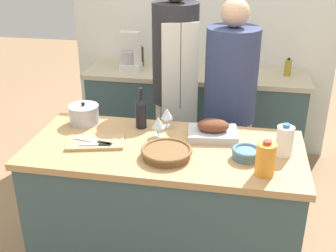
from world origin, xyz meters
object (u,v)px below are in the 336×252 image
(knife_paring, at_px, (96,144))
(condiment_bottle_tall, at_px, (288,68))
(mixing_bowl, at_px, (246,153))
(knife_chef, at_px, (95,141))
(wine_bottle_green, at_px, (141,112))
(wine_glass_right, at_px, (167,114))
(wicker_basket, at_px, (167,152))
(condiment_bottle_short, at_px, (141,56))
(roasting_pan, at_px, (213,131))
(cutting_board, at_px, (95,142))
(milk_jug, at_px, (285,141))
(juice_jug, at_px, (266,159))
(person_cook_guest, at_px, (229,104))
(person_cook_aproned, at_px, (175,83))
(stand_mixer, at_px, (131,55))
(stock_pot, at_px, (84,114))
(wine_glass_left, at_px, (158,123))

(knife_paring, xyz_separation_m, condiment_bottle_tall, (1.16, 1.59, 0.05))
(mixing_bowl, bearing_deg, knife_chef, 179.64)
(wine_bottle_green, relative_size, wine_glass_right, 2.08)
(wicker_basket, distance_m, mixing_bowl, 0.43)
(wine_glass_right, height_order, knife_chef, wine_glass_right)
(wicker_basket, relative_size, condiment_bottle_short, 1.51)
(wine_glass_right, xyz_separation_m, knife_chef, (-0.36, -0.32, -0.07))
(roasting_pan, distance_m, condiment_bottle_short, 1.62)
(cutting_board, xyz_separation_m, condiment_bottle_tall, (1.18, 1.54, 0.06))
(milk_jug, xyz_separation_m, condiment_bottle_tall, (0.12, 1.48, -0.02))
(juice_jug, height_order, milk_jug, juice_jug)
(person_cook_guest, bearing_deg, person_cook_aproned, 149.88)
(juice_jug, height_order, knife_chef, juice_jug)
(milk_jug, height_order, person_cook_guest, person_cook_guest)
(milk_jug, distance_m, knife_chef, 1.07)
(mixing_bowl, xyz_separation_m, wine_glass_right, (-0.50, 0.33, 0.05))
(roasting_pan, distance_m, juice_jug, 0.48)
(stand_mixer, relative_size, condiment_bottle_tall, 2.24)
(wicker_basket, height_order, cutting_board, wicker_basket)
(stock_pot, distance_m, stand_mixer, 1.17)
(juice_jug, xyz_separation_m, knife_chef, (-0.96, 0.16, -0.07))
(knife_paring, distance_m, stand_mixer, 1.50)
(mixing_bowl, relative_size, person_cook_aproned, 0.09)
(cutting_board, distance_m, knife_chef, 0.02)
(knife_paring, bearing_deg, roasting_pan, 21.86)
(condiment_bottle_short, bearing_deg, wine_glass_left, -72.02)
(wicker_basket, bearing_deg, condiment_bottle_tall, 65.33)
(milk_jug, xyz_separation_m, condiment_bottle_short, (-1.19, 1.55, -0.00))
(roasting_pan, xyz_separation_m, wine_glass_right, (-0.30, 0.10, 0.04))
(wine_bottle_green, relative_size, person_cook_aproned, 0.15)
(juice_jug, relative_size, milk_jug, 1.03)
(wine_glass_right, bearing_deg, mixing_bowl, -33.36)
(condiment_bottle_short, relative_size, person_cook_guest, 0.11)
(roasting_pan, height_order, person_cook_aproned, person_cook_aproned)
(mixing_bowl, distance_m, condiment_bottle_short, 1.91)
(wine_bottle_green, bearing_deg, mixing_bowl, -23.73)
(milk_jug, distance_m, wine_glass_right, 0.74)
(wine_glass_left, xyz_separation_m, knife_chef, (-0.34, -0.17, -0.07))
(mixing_bowl, xyz_separation_m, person_cook_aproned, (-0.54, 0.86, 0.07))
(stand_mixer, bearing_deg, juice_jug, -54.88)
(roasting_pan, height_order, knife_chef, roasting_pan)
(knife_paring, bearing_deg, cutting_board, 115.12)
(milk_jug, distance_m, condiment_bottle_tall, 1.48)
(condiment_bottle_short, bearing_deg, milk_jug, -52.43)
(stock_pot, distance_m, person_cook_aproned, 0.76)
(condiment_bottle_short, bearing_deg, person_cook_guest, -44.80)
(cutting_board, height_order, knife_paring, knife_paring)
(milk_jug, bearing_deg, cutting_board, -176.42)
(condiment_bottle_tall, bearing_deg, condiment_bottle_short, 176.73)
(cutting_board, distance_m, stock_pot, 0.32)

